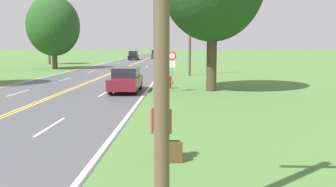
% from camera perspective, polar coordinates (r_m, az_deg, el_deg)
% --- Properties ---
extents(hitchhiker_person, '(0.57, 0.41, 1.69)m').
position_cam_1_polar(hitchhiker_person, '(9.07, -1.18, -4.72)').
color(hitchhiker_person, '#475175').
rests_on(hitchhiker_person, ground).
extents(suitcase, '(0.46, 0.20, 0.59)m').
position_cam_1_polar(suitcase, '(9.24, 0.92, -9.37)').
color(suitcase, brown).
rests_on(suitcase, ground).
extents(fire_hydrant, '(0.49, 0.33, 0.89)m').
position_cam_1_polar(fire_hydrant, '(24.56, 0.32, 1.86)').
color(fire_hydrant, red).
rests_on(fire_hydrant, ground).
extents(traffic_sign, '(0.60, 0.10, 2.63)m').
position_cam_1_polar(traffic_sign, '(22.71, 0.63, 5.25)').
color(traffic_sign, gray).
rests_on(traffic_sign, ground).
extents(utility_pole_midground, '(1.80, 0.24, 9.81)m').
position_cam_1_polar(utility_pole_midground, '(35.01, 3.55, 11.18)').
color(utility_pole_midground, brown).
rests_on(utility_pole_midground, ground).
extents(tree_left_verge, '(4.20, 4.20, 8.03)m').
position_cam_1_polar(tree_left_verge, '(58.20, -18.70, 9.95)').
color(tree_left_verge, brown).
rests_on(tree_left_verge, ground).
extents(tree_mid_treeline, '(6.47, 6.47, 9.05)m').
position_cam_1_polar(tree_mid_treeline, '(46.99, -17.92, 10.27)').
color(tree_mid_treeline, brown).
rests_on(tree_mid_treeline, ground).
extents(car_maroon_sedan_approaching, '(1.81, 4.58, 1.56)m').
position_cam_1_polar(car_maroon_sedan_approaching, '(23.02, -6.73, 2.26)').
color(car_maroon_sedan_approaching, black).
rests_on(car_maroon_sedan_approaching, ground).
extents(car_black_van_mid_near, '(2.04, 4.96, 1.81)m').
position_cam_1_polar(car_black_van_mid_near, '(71.99, -5.54, 6.14)').
color(car_black_van_mid_near, black).
rests_on(car_black_van_mid_near, ground).
extents(car_dark_green_van_mid_far, '(1.76, 4.83, 1.93)m').
position_cam_1_polar(car_dark_green_van_mid_far, '(79.69, -1.97, 6.37)').
color(car_dark_green_van_mid_far, black).
rests_on(car_dark_green_van_mid_far, ground).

